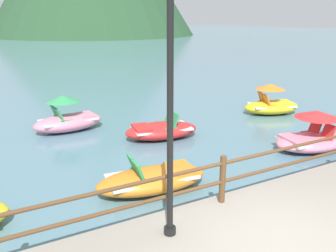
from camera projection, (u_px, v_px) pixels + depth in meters
name	position (u px, v px, depth m)	size (l,w,h in m)	color
ground_plane	(10.00, 53.00, 39.27)	(200.00, 200.00, 0.00)	slate
dock_railing	(223.00, 174.00, 6.75)	(23.92, 0.12, 0.95)	brown
lamp_post	(170.00, 89.00, 5.19)	(0.28, 0.28, 4.03)	black
pedal_boat_0	(312.00, 137.00, 10.65)	(2.47, 1.72, 1.20)	pink
pedal_boat_2	(271.00, 104.00, 14.59)	(2.54, 1.90, 1.24)	yellow
pedal_boat_3	(161.00, 130.00, 11.67)	(2.58, 1.60, 0.86)	red
pedal_boat_4	(152.00, 179.00, 8.17)	(2.70, 1.44, 0.85)	orange
pedal_boat_5	(68.00, 119.00, 12.41)	(2.50, 1.40, 1.27)	pink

